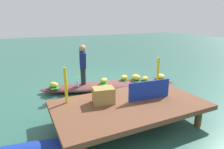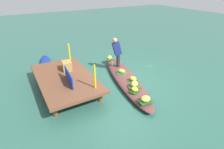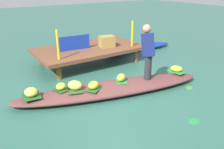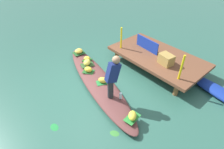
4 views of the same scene
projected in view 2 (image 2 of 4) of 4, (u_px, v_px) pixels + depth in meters
canal_water at (125, 81)px, 6.96m from camera, size 40.00×40.00×0.00m
dock_platform at (65, 78)px, 6.25m from camera, size 3.20×1.80×0.49m
vendor_boat at (125, 78)px, 6.91m from camera, size 4.49×1.86×0.23m
moored_boat at (46, 65)px, 8.04m from camera, size 2.57×0.86×0.22m
leaf_mat_0 at (145, 101)px, 5.38m from camera, size 0.39×0.45×0.01m
banana_bunch_0 at (146, 99)px, 5.34m from camera, size 0.28×0.31×0.17m
leaf_mat_1 at (109, 59)px, 8.34m from camera, size 0.31×0.45×0.01m
banana_bunch_1 at (109, 57)px, 8.31m from camera, size 0.34×0.35×0.16m
leaf_mat_2 at (122, 73)px, 7.05m from camera, size 0.38×0.46×0.01m
banana_bunch_2 at (122, 71)px, 7.01m from camera, size 0.34×0.31×0.17m
leaf_mat_3 at (133, 81)px, 6.48m from camera, size 0.45×0.42×0.01m
banana_bunch_3 at (133, 79)px, 6.45m from camera, size 0.32×0.29×0.17m
leaf_mat_4 at (135, 91)px, 5.87m from camera, size 0.33×0.38×0.01m
banana_bunch_4 at (135, 89)px, 5.83m from camera, size 0.30×0.29×0.14m
leaf_mat_5 at (134, 86)px, 6.13m from camera, size 0.42×0.50×0.01m
banana_bunch_5 at (134, 84)px, 6.09m from camera, size 0.37×0.38×0.20m
vendor_person at (117, 51)px, 7.27m from camera, size 0.27×0.44×1.25m
water_bottle at (112, 63)px, 7.68m from camera, size 0.07×0.07×0.19m
market_banner at (69, 77)px, 5.74m from camera, size 1.00×0.12×0.42m
railing_post_west at (95, 77)px, 5.39m from camera, size 0.06×0.06×0.78m
railing_post_east at (69, 53)px, 7.24m from camera, size 0.06×0.06×0.78m
produce_crate at (67, 66)px, 6.64m from camera, size 0.49×0.39×0.34m
drifting_plant_0 at (150, 66)px, 8.22m from camera, size 0.26×0.18×0.01m
drifting_plant_1 at (110, 50)px, 10.12m from camera, size 0.20×0.20×0.01m
drifting_plant_2 at (119, 62)px, 8.62m from camera, size 0.28×0.25×0.01m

